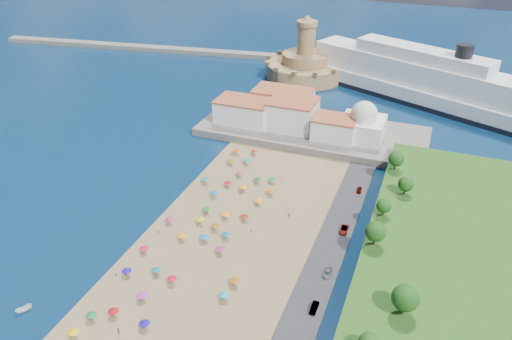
% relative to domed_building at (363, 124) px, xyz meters
% --- Properties ---
extents(ground, '(700.00, 700.00, 0.00)m').
position_rel_domed_building_xyz_m(ground, '(-30.00, -71.00, -8.97)').
color(ground, '#071938').
rests_on(ground, ground).
extents(terrace, '(90.00, 36.00, 3.00)m').
position_rel_domed_building_xyz_m(terrace, '(-20.00, 2.00, -7.47)').
color(terrace, '#59544C').
rests_on(terrace, ground).
extents(jetty, '(18.00, 70.00, 2.40)m').
position_rel_domed_building_xyz_m(jetty, '(-42.00, 37.00, -7.77)').
color(jetty, '#59544C').
rests_on(jetty, ground).
extents(breakwater, '(199.03, 34.77, 2.60)m').
position_rel_domed_building_xyz_m(breakwater, '(-140.00, 82.00, -7.67)').
color(breakwater, '#59544C').
rests_on(breakwater, ground).
extents(waterfront_buildings, '(57.00, 29.00, 11.00)m').
position_rel_domed_building_xyz_m(waterfront_buildings, '(-33.05, 2.64, -1.10)').
color(waterfront_buildings, silver).
rests_on(waterfront_buildings, terrace).
extents(domed_building, '(16.00, 16.00, 15.00)m').
position_rel_domed_building_xyz_m(domed_building, '(0.00, 0.00, 0.00)').
color(domed_building, silver).
rests_on(domed_building, terrace).
extents(fortress, '(40.00, 40.00, 32.40)m').
position_rel_domed_building_xyz_m(fortress, '(-42.00, 67.00, -2.29)').
color(fortress, '#A78653').
rests_on(fortress, ground).
extents(cruise_ship, '(133.32, 72.49, 29.79)m').
position_rel_domed_building_xyz_m(cruise_ship, '(15.47, 56.12, -0.15)').
color(cruise_ship, black).
rests_on(cruise_ship, ground).
extents(beach_parasols, '(32.26, 116.91, 2.20)m').
position_rel_domed_building_xyz_m(beach_parasols, '(-31.52, -83.05, -6.83)').
color(beach_parasols, gray).
rests_on(beach_parasols, beach).
extents(beachgoers, '(37.23, 99.59, 1.86)m').
position_rel_domed_building_xyz_m(beachgoers, '(-30.97, -71.60, -7.86)').
color(beachgoers, tan).
rests_on(beachgoers, beach).
extents(parked_cars, '(2.34, 85.74, 1.43)m').
position_rel_domed_building_xyz_m(parked_cars, '(6.00, -77.49, -7.61)').
color(parked_cars, gray).
rests_on(parked_cars, promenade).
extents(hillside_trees, '(15.69, 110.09, 7.71)m').
position_rel_domed_building_xyz_m(hillside_trees, '(19.09, -80.42, 1.10)').
color(hillside_trees, '#382314').
rests_on(hillside_trees, hillside).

